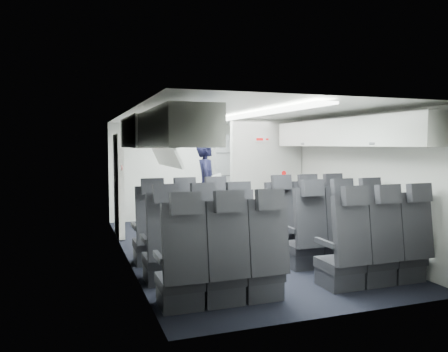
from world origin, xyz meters
TOP-DOWN VIEW (x-y plane):
  - cabin_shell at (0.00, 0.00)m, footprint 3.41×6.01m
  - seat_row_front at (-0.00, -0.53)m, footprint 3.33×0.56m
  - seat_row_mid at (-0.00, -1.43)m, footprint 3.33×0.56m
  - seat_row_rear at (-0.00, -2.33)m, footprint 3.33×0.56m
  - overhead_bin_left_rear at (-1.40, -2.00)m, footprint 0.53×1.80m
  - overhead_bin_left_front_open at (-1.44, -0.25)m, footprint 0.64×1.70m
  - overhead_bin_right_rear at (1.40, -2.00)m, footprint 0.53×1.80m
  - overhead_bin_right_front at (1.40, -0.25)m, footprint 0.53×1.70m
  - bulkhead_partition at (0.98, 0.80)m, footprint 1.40×0.15m
  - galley_unit at (0.95, 2.72)m, footprint 0.85×0.52m
  - boarding_door at (-1.64, 1.55)m, footprint 0.12×1.27m
  - flight_attendant at (0.06, 1.61)m, footprint 0.59×0.73m
  - carry_on_bag at (-1.39, -0.50)m, footprint 0.44×0.34m
  - papers at (0.25, 1.56)m, footprint 0.23×0.05m

SIDE VIEW (x-z plane):
  - seat_row_front at x=0.00m, z-range -0.21..1.02m
  - seat_row_mid at x=0.00m, z-range -0.21..1.02m
  - seat_row_rear at x=0.00m, z-range -0.21..1.02m
  - flight_attendant at x=0.06m, z-range 0.00..1.74m
  - galley_unit at x=0.95m, z-range 0.00..1.90m
  - boarding_door at x=-1.64m, z-range 0.02..1.88m
  - papers at x=0.25m, z-range 0.94..1.10m
  - bulkhead_partition at x=0.98m, z-range 0.01..2.14m
  - cabin_shell at x=0.00m, z-range 0.04..2.21m
  - overhead_bin_left_front_open at x=-1.44m, z-range 1.38..2.10m
  - carry_on_bag at x=-1.39m, z-range 1.67..1.90m
  - overhead_bin_right_front at x=1.40m, z-range 1.66..2.06m
  - overhead_bin_left_rear at x=-1.40m, z-range 1.66..2.06m
  - overhead_bin_right_rear at x=1.40m, z-range 1.66..2.06m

